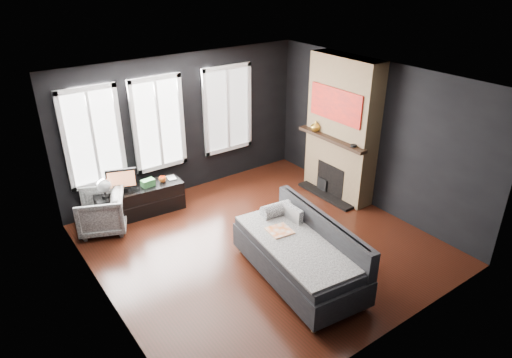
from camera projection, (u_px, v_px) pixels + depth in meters
floor at (262, 244)px, 7.50m from camera, size 5.00×5.00×0.00m
ceiling at (263, 82)px, 6.31m from camera, size 5.00×5.00×0.00m
wall_back at (185, 125)px, 8.73m from camera, size 5.00×0.02×2.70m
wall_left at (99, 220)px, 5.59m from camera, size 0.02×5.00×2.70m
wall_right at (374, 136)px, 8.21m from camera, size 0.02×5.00×2.70m
windows at (159, 75)px, 8.00m from camera, size 4.00×0.16×1.76m
fireplace at (342, 129)px, 8.55m from camera, size 0.70×1.62×2.70m
sofa at (298, 251)px, 6.51m from camera, size 1.35×2.31×0.95m
stripe_pillow at (293, 218)px, 6.94m from camera, size 0.09×0.38×0.38m
armchair at (101, 210)px, 7.73m from camera, size 0.94×0.97×0.77m
media_console at (140, 201)px, 8.28m from camera, size 1.59×0.60×0.53m
monitor at (121, 179)px, 7.95m from camera, size 0.54×0.29×0.48m
desk_fan at (104, 188)px, 7.78m from camera, size 0.25×0.25×0.35m
mug at (162, 179)px, 8.34m from camera, size 0.15×0.13×0.13m
book at (167, 174)px, 8.43m from camera, size 0.15×0.04×0.20m
storage_box at (148, 183)px, 8.19m from camera, size 0.24×0.17×0.13m
mantel_vase at (316, 126)px, 8.75m from camera, size 0.24×0.24×0.19m
mantel_clock at (354, 146)px, 8.06m from camera, size 0.11×0.11×0.04m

